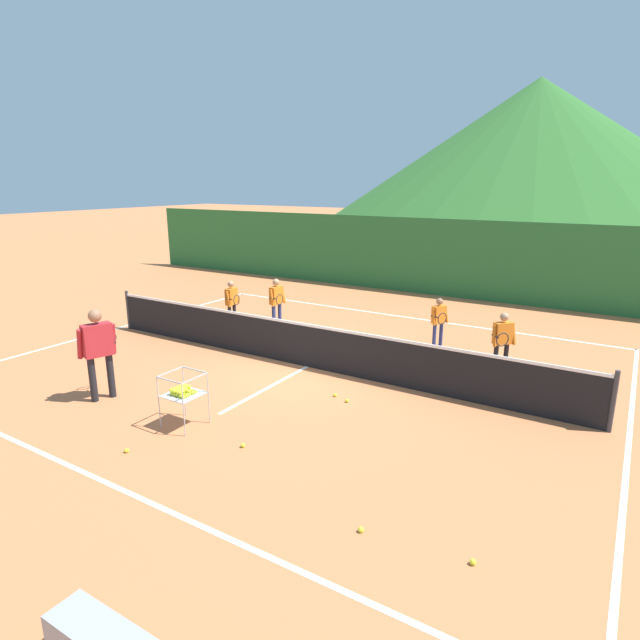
# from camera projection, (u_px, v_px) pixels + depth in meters

# --- Properties ---
(ground_plane) EXTENTS (120.00, 120.00, 0.00)m
(ground_plane) POSITION_uv_depth(u_px,v_px,m) (307.00, 367.00, 11.38)
(ground_plane) COLOR #C67042
(line_baseline_near) EXTENTS (12.22, 0.08, 0.01)m
(line_baseline_near) POSITION_uv_depth(u_px,v_px,m) (99.00, 479.00, 7.09)
(line_baseline_near) COLOR white
(line_baseline_near) RESTS_ON ground
(line_baseline_far) EXTENTS (12.22, 0.08, 0.01)m
(line_baseline_far) POSITION_uv_depth(u_px,v_px,m) (400.00, 316.00, 15.59)
(line_baseline_far) COLOR white
(line_baseline_far) RESTS_ON ground
(line_sideline_west) EXTENTS (0.08, 10.33, 0.01)m
(line_sideline_west) POSITION_uv_depth(u_px,v_px,m) (123.00, 327.00, 14.48)
(line_sideline_west) COLOR white
(line_sideline_west) RESTS_ON ground
(line_sideline_east) EXTENTS (0.08, 10.33, 0.01)m
(line_sideline_east) POSITION_uv_depth(u_px,v_px,m) (629.00, 436.00, 8.28)
(line_sideline_east) COLOR white
(line_sideline_east) RESTS_ON ground
(line_service_center) EXTENTS (0.08, 5.64, 0.01)m
(line_service_center) POSITION_uv_depth(u_px,v_px,m) (307.00, 366.00, 11.38)
(line_service_center) COLOR white
(line_service_center) RESTS_ON ground
(tennis_net) EXTENTS (11.72, 0.08, 1.05)m
(tennis_net) POSITION_uv_depth(u_px,v_px,m) (307.00, 345.00, 11.25)
(tennis_net) COLOR #333338
(tennis_net) RESTS_ON ground
(instructor) EXTENTS (0.47, 0.84, 1.72)m
(instructor) POSITION_uv_depth(u_px,v_px,m) (98.00, 346.00, 9.45)
(instructor) COLOR black
(instructor) RESTS_ON ground
(student_0) EXTENTS (0.48, 0.59, 1.29)m
(student_0) POSITION_uv_depth(u_px,v_px,m) (232.00, 299.00, 14.28)
(student_0) COLOR black
(student_0) RESTS_ON ground
(student_1) EXTENTS (0.41, 0.66, 1.37)m
(student_1) POSITION_uv_depth(u_px,v_px,m) (277.00, 299.00, 14.19)
(student_1) COLOR navy
(student_1) RESTS_ON ground
(student_2) EXTENTS (0.41, 0.68, 1.21)m
(student_2) POSITION_uv_depth(u_px,v_px,m) (439.00, 318.00, 12.58)
(student_2) COLOR navy
(student_2) RESTS_ON ground
(student_3) EXTENTS (0.48, 0.70, 1.32)m
(student_3) POSITION_uv_depth(u_px,v_px,m) (503.00, 337.00, 10.78)
(student_3) COLOR black
(student_3) RESTS_ON ground
(ball_cart) EXTENTS (0.58, 0.58, 0.90)m
(ball_cart) POSITION_uv_depth(u_px,v_px,m) (183.00, 392.00, 8.51)
(ball_cart) COLOR #B7B7BC
(ball_cart) RESTS_ON ground
(tennis_ball_0) EXTENTS (0.07, 0.07, 0.07)m
(tennis_ball_0) POSITION_uv_depth(u_px,v_px,m) (361.00, 530.00, 6.02)
(tennis_ball_0) COLOR yellow
(tennis_ball_0) RESTS_ON ground
(tennis_ball_2) EXTENTS (0.07, 0.07, 0.07)m
(tennis_ball_2) POSITION_uv_depth(u_px,v_px,m) (347.00, 401.00, 9.54)
(tennis_ball_2) COLOR yellow
(tennis_ball_2) RESTS_ON ground
(tennis_ball_3) EXTENTS (0.07, 0.07, 0.07)m
(tennis_ball_3) POSITION_uv_depth(u_px,v_px,m) (243.00, 445.00, 7.93)
(tennis_ball_3) COLOR yellow
(tennis_ball_3) RESTS_ON ground
(tennis_ball_4) EXTENTS (0.07, 0.07, 0.07)m
(tennis_ball_4) POSITION_uv_depth(u_px,v_px,m) (127.00, 450.00, 7.78)
(tennis_ball_4) COLOR yellow
(tennis_ball_4) RESTS_ON ground
(tennis_ball_6) EXTENTS (0.07, 0.07, 0.07)m
(tennis_ball_6) POSITION_uv_depth(u_px,v_px,m) (473.00, 562.00, 5.51)
(tennis_ball_6) COLOR yellow
(tennis_ball_6) RESTS_ON ground
(tennis_ball_7) EXTENTS (0.07, 0.07, 0.07)m
(tennis_ball_7) POSITION_uv_depth(u_px,v_px,m) (335.00, 395.00, 9.79)
(tennis_ball_7) COLOR yellow
(tennis_ball_7) RESTS_ON ground
(windscreen_fence) EXTENTS (26.89, 0.08, 2.68)m
(windscreen_fence) POSITION_uv_depth(u_px,v_px,m) (441.00, 258.00, 18.09)
(windscreen_fence) COLOR #286B33
(windscreen_fence) RESTS_ON ground
(hill_0) EXTENTS (42.53, 42.53, 14.10)m
(hill_0) POSITION_uv_depth(u_px,v_px,m) (535.00, 150.00, 54.43)
(hill_0) COLOR #2D6628
(hill_0) RESTS_ON ground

